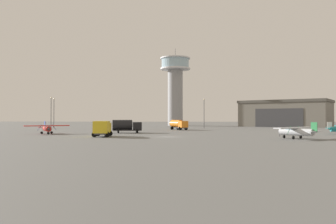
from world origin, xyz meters
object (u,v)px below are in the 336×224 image
at_px(light_post_east, 54,111).
at_px(airplane_silver, 296,131).
at_px(truck_fuel_tanker_orange, 178,124).
at_px(light_post_west, 51,110).
at_px(airplane_red, 47,128).
at_px(light_post_north, 204,111).
at_px(control_tower, 175,83).
at_px(truck_fuel_tanker_black, 126,126).
at_px(truck_box_yellow, 102,128).

bearing_deg(light_post_east, airplane_silver, -38.53).
bearing_deg(truck_fuel_tanker_orange, light_post_west, -136.24).
bearing_deg(airplane_red, light_post_north, 105.20).
distance_m(control_tower, light_post_west, 55.32).
bearing_deg(truck_fuel_tanker_orange, airplane_red, -82.71).
xyz_separation_m(airplane_red, light_post_west, (-13.74, 33.42, 4.64)).
distance_m(airplane_silver, truck_fuel_tanker_black, 37.87).
relative_size(airplane_red, light_post_north, 0.89).
relative_size(control_tower, airplane_silver, 4.00).
xyz_separation_m(truck_fuel_tanker_orange, light_post_west, (-41.47, 8.42, 4.31)).
distance_m(control_tower, light_post_east, 53.18).
bearing_deg(truck_box_yellow, truck_fuel_tanker_black, -12.04).
relative_size(control_tower, light_post_east, 3.31).
relative_size(light_post_west, light_post_east, 1.01).
distance_m(control_tower, truck_fuel_tanker_orange, 49.50).
bearing_deg(light_post_north, airplane_red, -132.73).
relative_size(airplane_silver, light_post_north, 0.86).
xyz_separation_m(truck_box_yellow, light_post_west, (-28.57, 42.55, 4.29)).
bearing_deg(light_post_north, control_tower, 108.58).
bearing_deg(light_post_north, airplane_silver, -75.31).
xyz_separation_m(control_tower, airplane_red, (-24.45, -71.51, -16.97)).
distance_m(airplane_red, light_post_north, 52.58).
bearing_deg(airplane_silver, truck_fuel_tanker_orange, -10.62).
bearing_deg(control_tower, truck_box_yellow, -96.80).
xyz_separation_m(truck_fuel_tanker_orange, truck_fuel_tanker_black, (-11.35, -19.03, 0.05)).
relative_size(truck_fuel_tanker_orange, light_post_north, 0.69).
height_order(truck_box_yellow, light_post_north, light_post_north).
bearing_deg(truck_box_yellow, control_tower, -13.01).
bearing_deg(truck_fuel_tanker_black, truck_fuel_tanker_orange, 43.69).
height_order(truck_box_yellow, truck_fuel_tanker_orange, truck_box_yellow).
distance_m(airplane_red, light_post_west, 36.44).
relative_size(airplane_silver, truck_fuel_tanker_orange, 1.24).
relative_size(truck_fuel_tanker_orange, light_post_west, 0.66).
distance_m(truck_box_yellow, truck_fuel_tanker_orange, 36.48).
distance_m(light_post_west, light_post_east, 4.21).
relative_size(truck_box_yellow, light_post_east, 0.59).
bearing_deg(truck_fuel_tanker_orange, light_post_east, -141.29).
xyz_separation_m(airplane_silver, light_post_west, (-62.82, 46.54, 4.60)).
xyz_separation_m(control_tower, truck_fuel_tanker_black, (-8.08, -65.54, -16.58)).
bearing_deg(airplane_silver, light_post_west, 13.59).
relative_size(light_post_west, light_post_north, 1.05).
distance_m(control_tower, truck_box_yellow, 82.88).
distance_m(truck_box_yellow, light_post_west, 51.43).
height_order(control_tower, airplane_silver, control_tower).
bearing_deg(light_post_west, truck_box_yellow, -56.12).
height_order(airplane_silver, light_post_east, light_post_east).
distance_m(airplane_silver, truck_fuel_tanker_orange, 43.70).
bearing_deg(airplane_red, control_tower, 129.05).
xyz_separation_m(airplane_red, truck_fuel_tanker_orange, (27.73, 25.01, 0.33)).
bearing_deg(light_post_east, truck_fuel_tanker_orange, -16.53).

